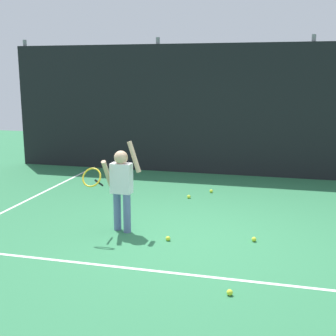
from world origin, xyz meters
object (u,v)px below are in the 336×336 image
at_px(tennis_ball_4, 168,238).
at_px(tennis_ball_1, 189,197).
at_px(tennis_player, 120,183).
at_px(tennis_ball_0, 254,239).
at_px(tennis_ball_3, 211,191).
at_px(tennis_ball_2, 230,292).

bearing_deg(tennis_ball_4, tennis_ball_1, 94.11).
bearing_deg(tennis_player, tennis_ball_1, 76.22).
bearing_deg(tennis_ball_0, tennis_ball_4, -167.22).
relative_size(tennis_ball_1, tennis_ball_3, 1.00).
distance_m(tennis_ball_1, tennis_ball_2, 3.76).
distance_m(tennis_player, tennis_ball_4, 1.05).
xyz_separation_m(tennis_ball_0, tennis_ball_3, (-0.98, 2.44, 0.00)).
distance_m(tennis_ball_0, tennis_ball_1, 2.34).
height_order(tennis_ball_2, tennis_ball_3, same).
height_order(tennis_player, tennis_ball_0, tennis_player).
xyz_separation_m(tennis_ball_1, tennis_ball_3, (0.34, 0.51, 0.00)).
height_order(tennis_ball_1, tennis_ball_3, same).
bearing_deg(tennis_ball_2, tennis_player, 138.46).
bearing_deg(tennis_ball_2, tennis_ball_4, 126.60).
bearing_deg(tennis_ball_3, tennis_ball_4, -93.89).
bearing_deg(tennis_ball_2, tennis_ball_1, 108.24).
distance_m(tennis_ball_0, tennis_ball_3, 2.63).
xyz_separation_m(tennis_ball_3, tennis_ball_4, (-0.18, -2.70, 0.00)).
xyz_separation_m(tennis_ball_1, tennis_ball_2, (1.18, -3.57, 0.00)).
height_order(tennis_ball_1, tennis_ball_4, same).
distance_m(tennis_player, tennis_ball_3, 2.76).
bearing_deg(tennis_player, tennis_ball_2, -38.34).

